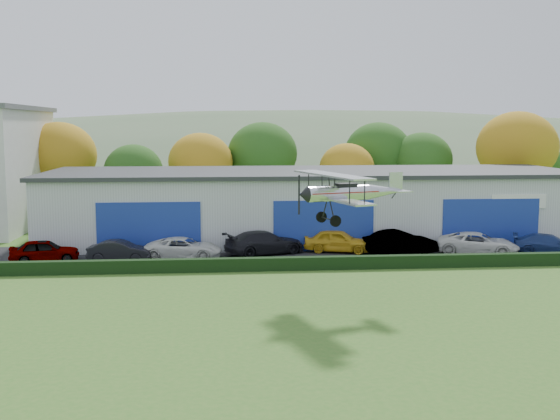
{
  "coord_description": "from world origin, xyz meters",
  "views": [
    {
      "loc": [
        -2.04,
        -23.49,
        8.73
      ],
      "look_at": [
        1.0,
        11.1,
        4.35
      ],
      "focal_mm": 42.86,
      "sensor_mm": 36.0,
      "label": 1
    }
  ],
  "objects": [
    {
      "name": "car_2",
      "position": [
        -4.56,
        20.12,
        0.75
      ],
      "size": [
        5.27,
        2.91,
        1.4
      ],
      "primitive_type": "imported",
      "rotation": [
        0.0,
        0.0,
        1.45
      ],
      "color": "silver",
      "rests_on": "apron"
    },
    {
      "name": "car_0",
      "position": [
        -13.42,
        19.82,
        0.78
      ],
      "size": [
        4.53,
        2.49,
        1.46
      ],
      "primitive_type": "imported",
      "rotation": [
        0.0,
        0.0,
        1.76
      ],
      "color": "gray",
      "rests_on": "apron"
    },
    {
      "name": "car_6",
      "position": [
        15.29,
        19.83,
        0.79
      ],
      "size": [
        5.88,
        4.22,
        1.49
      ],
      "primitive_type": "imported",
      "rotation": [
        0.0,
        0.0,
        1.21
      ],
      "color": "silver",
      "rests_on": "apron"
    },
    {
      "name": "biplane",
      "position": [
        4.05,
        8.43,
        5.57
      ],
      "size": [
        5.78,
        6.53,
        2.45
      ],
      "rotation": [
        0.0,
        0.0,
        0.3
      ],
      "color": "silver"
    },
    {
      "name": "car_7",
      "position": [
        20.07,
        19.35,
        0.73
      ],
      "size": [
        5.09,
        3.62,
        1.37
      ],
      "primitive_type": "imported",
      "rotation": [
        0.0,
        0.0,
        1.17
      ],
      "color": "navy",
      "rests_on": "apron"
    },
    {
      "name": "distant_hills",
      "position": [
        -4.38,
        140.0,
        -13.05
      ],
      "size": [
        430.0,
        196.0,
        56.0
      ],
      "color": "#4C6642",
      "rests_on": "ground"
    },
    {
      "name": "hedge",
      "position": [
        3.0,
        16.2,
        0.4
      ],
      "size": [
        46.0,
        0.6,
        0.8
      ],
      "primitive_type": "cube",
      "color": "black",
      "rests_on": "ground"
    },
    {
      "name": "car_5",
      "position": [
        10.04,
        20.37,
        0.87
      ],
      "size": [
        5.17,
        2.51,
        1.63
      ],
      "primitive_type": "imported",
      "rotation": [
        0.0,
        0.0,
        1.73
      ],
      "color": "gray",
      "rests_on": "apron"
    },
    {
      "name": "ground",
      "position": [
        0.0,
        0.0,
        0.0
      ],
      "size": [
        300.0,
        300.0,
        0.0
      ],
      "primitive_type": "plane",
      "color": "#376C22",
      "rests_on": "ground"
    },
    {
      "name": "car_3",
      "position": [
        0.82,
        21.2,
        0.85
      ],
      "size": [
        5.93,
        4.1,
        1.6
      ],
      "primitive_type": "imported",
      "rotation": [
        0.0,
        0.0,
        1.95
      ],
      "color": "black",
      "rests_on": "apron"
    },
    {
      "name": "hangar",
      "position": [
        5.0,
        27.98,
        2.66
      ],
      "size": [
        40.6,
        12.6,
        5.3
      ],
      "color": "#B2B7BC",
      "rests_on": "ground"
    },
    {
      "name": "car_4",
      "position": [
        5.94,
        21.53,
        0.84
      ],
      "size": [
        4.95,
        3.04,
        1.57
      ],
      "primitive_type": "imported",
      "rotation": [
        0.0,
        0.0,
        1.3
      ],
      "color": "gold",
      "rests_on": "apron"
    },
    {
      "name": "apron",
      "position": [
        3.0,
        21.0,
        0.03
      ],
      "size": [
        48.0,
        9.0,
        0.05
      ],
      "primitive_type": "cube",
      "color": "black",
      "rests_on": "ground"
    },
    {
      "name": "tree_belt",
      "position": [
        0.85,
        40.62,
        5.61
      ],
      "size": [
        75.7,
        13.22,
        10.12
      ],
      "color": "#3D2614",
      "rests_on": "ground"
    },
    {
      "name": "car_1",
      "position": [
        -8.62,
        19.65,
        0.72
      ],
      "size": [
        4.2,
        1.86,
        1.34
      ],
      "primitive_type": "imported",
      "rotation": [
        0.0,
        0.0,
        1.46
      ],
      "color": "black",
      "rests_on": "apron"
    }
  ]
}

